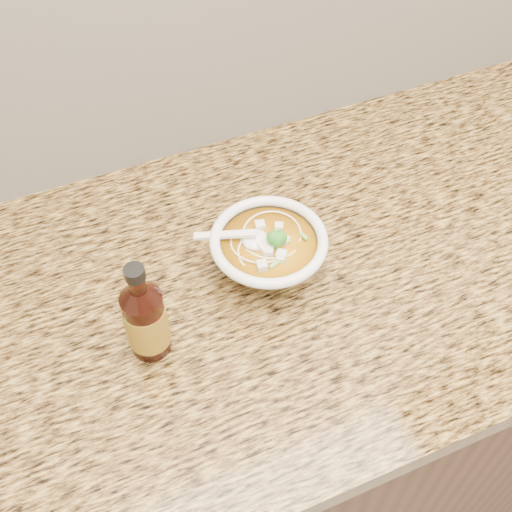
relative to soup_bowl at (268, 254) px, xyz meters
name	(u,v)px	position (x,y,z in m)	size (l,w,h in m)	color
cabinet	(314,389)	(0.11, 0.00, -0.51)	(4.00, 0.65, 0.86)	black
counter_slab	(334,257)	(0.11, 0.00, -0.06)	(4.00, 0.68, 0.04)	#A3803B
soup_bowl	(268,254)	(0.00, 0.00, 0.00)	(0.18, 0.17, 0.10)	white
hot_sauce_bottle	(146,320)	(-0.20, -0.06, 0.03)	(0.07, 0.07, 0.17)	#340E07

